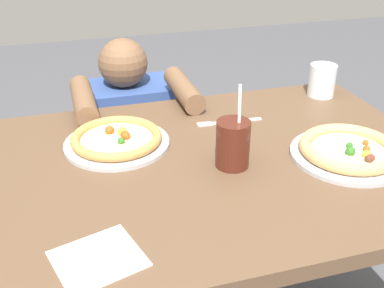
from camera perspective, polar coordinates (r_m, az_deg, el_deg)
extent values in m
cube|color=brown|center=(1.25, 3.17, -2.66)|extent=(1.20, 0.85, 0.04)
cylinder|color=#443122|center=(1.70, -18.38, -10.23)|extent=(0.07, 0.07, 0.71)
cylinder|color=#443122|center=(1.91, 14.27, -4.88)|extent=(0.07, 0.07, 0.71)
cylinder|color=#B7B7BC|center=(1.31, 18.28, -1.28)|extent=(0.30, 0.30, 0.01)
cylinder|color=beige|center=(1.31, 18.35, -0.86)|extent=(0.20, 0.20, 0.01)
torus|color=tan|center=(1.30, 18.42, -0.47)|extent=(0.26, 0.26, 0.03)
sphere|color=#BF4C19|center=(1.35, 20.23, 0.14)|extent=(0.02, 0.02, 0.02)
sphere|color=brown|center=(1.26, 20.59, -1.72)|extent=(0.02, 0.02, 0.02)
sphere|color=maroon|center=(1.27, 20.80, -1.58)|extent=(0.02, 0.02, 0.02)
sphere|color=#2D6623|center=(1.32, 18.49, -0.18)|extent=(0.02, 0.02, 0.02)
sphere|color=#BF4C19|center=(1.31, 20.33, -0.57)|extent=(0.02, 0.02, 0.02)
sphere|color=gold|center=(1.28, 20.34, -1.16)|extent=(0.02, 0.02, 0.02)
sphere|color=#2D6623|center=(1.28, 18.58, -0.85)|extent=(0.03, 0.03, 0.03)
cylinder|color=#B7B7BC|center=(1.32, -9.05, 0.07)|extent=(0.29, 0.29, 0.01)
cylinder|color=#EFD68C|center=(1.32, -9.08, 0.49)|extent=(0.20, 0.20, 0.01)
torus|color=#C68C47|center=(1.31, -9.11, 0.79)|extent=(0.25, 0.25, 0.03)
sphere|color=#BF4C19|center=(1.31, -8.10, 1.11)|extent=(0.02, 0.02, 0.02)
sphere|color=#2D6623|center=(1.28, -8.55, 0.35)|extent=(0.02, 0.02, 0.02)
sphere|color=#BF4C19|center=(1.34, -9.92, 1.64)|extent=(0.03, 0.03, 0.03)
sphere|color=gold|center=(1.33, -8.40, 1.49)|extent=(0.03, 0.03, 0.03)
sphere|color=#BF4C19|center=(1.31, -7.99, 0.98)|extent=(0.02, 0.02, 0.02)
cylinder|color=#4C1E14|center=(1.19, 4.95, 0.01)|extent=(0.09, 0.09, 0.12)
cylinder|color=white|center=(1.15, 5.76, 4.50)|extent=(0.01, 0.02, 0.11)
cylinder|color=silver|center=(1.68, 15.43, 7.42)|extent=(0.09, 0.09, 0.11)
cube|color=white|center=(1.66, 15.24, 8.50)|extent=(0.03, 0.03, 0.02)
cube|color=white|center=(1.67, 15.63, 8.48)|extent=(0.03, 0.03, 0.03)
cube|color=white|center=(1.68, 15.40, 8.42)|extent=(0.03, 0.03, 0.02)
cube|color=white|center=(0.94, -11.27, -13.43)|extent=(0.19, 0.18, 0.00)
cube|color=silver|center=(1.45, 5.35, 2.77)|extent=(0.16, 0.02, 0.00)
cube|color=silver|center=(1.42, 1.51, 2.40)|extent=(0.05, 0.03, 0.00)
cylinder|color=#333847|center=(2.03, -7.18, -6.46)|extent=(0.29, 0.29, 0.45)
cube|color=#334C8C|center=(1.85, -7.85, 2.96)|extent=(0.37, 0.22, 0.28)
sphere|color=brown|center=(1.76, -8.33, 9.66)|extent=(0.18, 0.18, 0.18)
cylinder|color=brown|center=(1.55, -12.96, 5.17)|extent=(0.07, 0.28, 0.07)
cylinder|color=brown|center=(1.59, -1.02, 6.61)|extent=(0.07, 0.28, 0.07)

